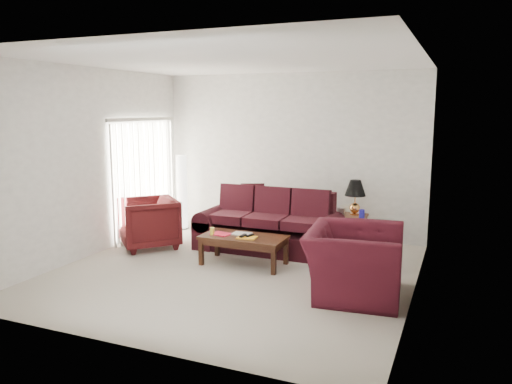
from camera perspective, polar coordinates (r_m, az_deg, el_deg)
floor at (r=7.36m, az=-2.58°, el=-9.11°), size 5.00×5.00×0.00m
blinds at (r=9.42m, az=-12.64°, el=1.53°), size 0.10×2.00×2.16m
sofa at (r=8.31m, az=1.43°, el=-3.41°), size 2.43×1.11×0.98m
throw_pillow at (r=9.27m, az=-0.40°, el=-0.38°), size 0.49×0.38×0.46m
end_table at (r=8.80m, az=10.84°, el=-4.32°), size 0.52×0.52×0.54m
table_lamp at (r=8.73m, az=11.25°, el=-0.62°), size 0.38×0.38×0.60m
clock at (r=8.67m, az=9.71°, el=-2.23°), size 0.14×0.09×0.13m
blue_canister at (r=8.51m, az=12.00°, el=-2.46°), size 0.12×0.12×0.15m
picture_frame at (r=8.94m, az=9.98°, el=-1.74°), size 0.21×0.22×0.06m
floor_lamp at (r=9.88m, az=-8.46°, el=0.01°), size 0.28×0.28×1.48m
armchair_left at (r=8.71m, az=-12.19°, el=-3.47°), size 1.31×1.31×0.85m
armchair_right at (r=6.51m, az=11.16°, el=-7.83°), size 1.27×1.42×0.86m
coffee_table at (r=7.62m, az=-1.41°, el=-6.67°), size 1.43×1.12×0.45m
magazine_red at (r=7.66m, az=-4.02°, el=-4.81°), size 0.32×0.26×0.02m
magazine_white at (r=7.67m, az=-1.66°, el=-4.78°), size 0.28×0.21×0.02m
magazine_orange at (r=7.44m, az=-1.04°, el=-5.22°), size 0.30×0.23×0.02m
remote_a at (r=7.47m, az=-1.50°, el=-5.00°), size 0.05×0.18×0.02m
remote_b at (r=7.49m, az=-0.70°, el=-4.97°), size 0.08×0.16×0.02m
yellow_glass at (r=7.64m, az=-5.03°, el=-4.48°), size 0.08×0.08×0.11m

